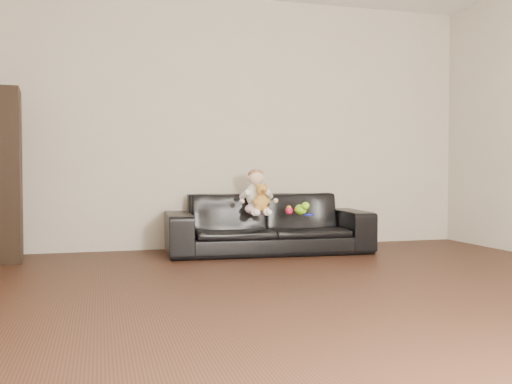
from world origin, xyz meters
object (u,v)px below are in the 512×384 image
object	(u,v)px
toy_green	(301,210)
toy_rattle	(289,211)
baby	(256,195)
toy_blue_disc	(309,214)
teddy_bear	(261,198)
sofa	(268,223)

from	to	relation	value
toy_green	toy_rattle	size ratio (longest dim) A/B	1.89
baby	toy_blue_disc	distance (m)	0.53
teddy_bear	toy_rattle	bearing A→B (deg)	19.69
baby	toy_rattle	xyz separation A→B (m)	(0.32, -0.03, -0.16)
baby	teddy_bear	world-z (taller)	baby
baby	toy_green	xyz separation A→B (m)	(0.42, -0.07, -0.14)
toy_rattle	toy_green	bearing A→B (deg)	-17.62
baby	toy_blue_disc	bearing A→B (deg)	-7.29
teddy_bear	toy_blue_disc	size ratio (longest dim) A/B	2.47
sofa	teddy_bear	size ratio (longest dim) A/B	7.72
teddy_bear	toy_rattle	xyz separation A→B (m)	(0.31, 0.10, -0.13)
teddy_bear	sofa	bearing A→B (deg)	61.88
toy_green	teddy_bear	bearing A→B (deg)	-170.76
toy_rattle	toy_blue_disc	size ratio (longest dim) A/B	0.74
toy_blue_disc	teddy_bear	bearing A→B (deg)	179.77
sofa	toy_rattle	xyz separation A→B (m)	(0.17, -0.14, 0.13)
sofa	toy_blue_disc	bearing A→B (deg)	-33.20
teddy_bear	toy_rattle	world-z (taller)	teddy_bear
toy_green	toy_rattle	world-z (taller)	toy_green
sofa	toy_blue_disc	distance (m)	0.42
baby	teddy_bear	xyz separation A→B (m)	(0.01, -0.13, -0.02)
toy_rattle	sofa	bearing A→B (deg)	140.64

